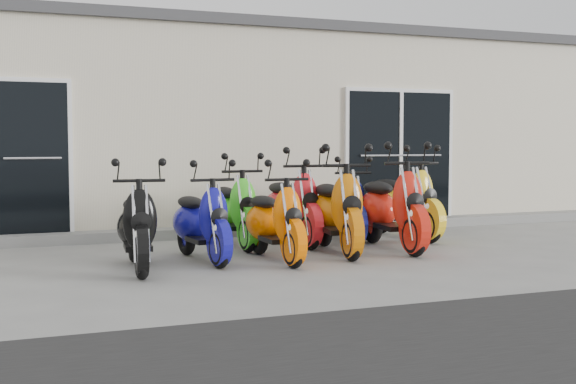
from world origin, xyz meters
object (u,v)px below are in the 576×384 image
at_px(scooter_back_red, 292,195).
at_px(scooter_back_blue, 344,198).
at_px(scooter_front_orange_b, 336,198).
at_px(scooter_front_black, 137,214).
at_px(scooter_front_orange_a, 274,210).
at_px(scooter_back_yellow, 403,191).
at_px(scooter_front_blue, 201,210).
at_px(scooter_front_red, 391,196).
at_px(scooter_back_green, 233,199).

distance_m(scooter_back_red, scooter_back_blue, 0.85).
bearing_deg(scooter_front_orange_b, scooter_front_black, -164.59).
distance_m(scooter_front_orange_a, scooter_front_orange_b, 0.98).
bearing_deg(scooter_front_black, scooter_back_yellow, 22.47).
bearing_deg(scooter_back_blue, scooter_front_orange_a, -132.77).
distance_m(scooter_front_black, scooter_back_blue, 3.49).
height_order(scooter_front_blue, scooter_front_red, scooter_front_red).
relative_size(scooter_front_orange_a, scooter_back_yellow, 0.89).
height_order(scooter_front_orange_a, scooter_back_blue, scooter_front_orange_a).
bearing_deg(scooter_back_blue, scooter_back_green, -172.63).
xyz_separation_m(scooter_front_orange_a, scooter_back_yellow, (2.47, 1.26, 0.08)).
bearing_deg(scooter_front_blue, scooter_back_blue, 17.41).
distance_m(scooter_front_black, scooter_front_orange_b, 2.59).
bearing_deg(scooter_back_yellow, scooter_front_blue, -169.00).
relative_size(scooter_front_blue, scooter_back_green, 0.95).
xyz_separation_m(scooter_front_blue, scooter_back_yellow, (3.30, 0.97, 0.08)).
height_order(scooter_front_black, scooter_front_blue, scooter_front_black).
bearing_deg(scooter_front_blue, scooter_back_green, 49.00).
relative_size(scooter_back_green, scooter_back_red, 0.94).
bearing_deg(scooter_front_blue, scooter_front_orange_a, -25.82).
distance_m(scooter_front_orange_a, scooter_back_blue, 2.07).
xyz_separation_m(scooter_back_green, scooter_back_blue, (1.68, 0.04, -0.03)).
distance_m(scooter_front_orange_b, scooter_back_green, 1.49).
xyz_separation_m(scooter_back_green, scooter_back_yellow, (2.59, -0.07, 0.05)).
bearing_deg(scooter_front_orange_a, scooter_back_green, 93.22).
relative_size(scooter_front_orange_a, scooter_back_red, 0.90).
distance_m(scooter_front_orange_b, scooter_back_blue, 1.26).
distance_m(scooter_back_green, scooter_back_red, 0.84).
bearing_deg(scooter_back_green, scooter_back_red, -5.37).
xyz_separation_m(scooter_front_black, scooter_back_blue, (3.19, 1.41, -0.01)).
bearing_deg(scooter_back_red, scooter_front_orange_b, -78.88).
bearing_deg(scooter_back_yellow, scooter_front_orange_b, -152.78).
bearing_deg(scooter_front_blue, scooter_front_black, -164.79).
xyz_separation_m(scooter_front_black, scooter_front_blue, (0.81, 0.33, -0.02)).
height_order(scooter_front_blue, scooter_front_orange_a, scooter_front_orange_a).
distance_m(scooter_front_black, scooter_front_blue, 0.87).
bearing_deg(scooter_back_yellow, scooter_front_orange_a, -158.48).
bearing_deg(scooter_front_black, scooter_front_orange_a, 6.46).
xyz_separation_m(scooter_front_red, scooter_back_green, (-1.88, 1.01, -0.07)).
bearing_deg(scooter_back_red, scooter_back_blue, 4.55).
distance_m(scooter_front_black, scooter_back_yellow, 4.31).
bearing_deg(scooter_front_red, scooter_back_yellow, 55.95).
xyz_separation_m(scooter_front_blue, scooter_back_green, (0.70, 1.04, 0.03)).
xyz_separation_m(scooter_front_orange_b, scooter_back_red, (-0.23, 1.00, -0.02)).
distance_m(scooter_front_orange_b, scooter_back_red, 1.02).
height_order(scooter_front_orange_b, scooter_back_yellow, scooter_front_orange_b).
distance_m(scooter_front_red, scooter_back_yellow, 1.18).
xyz_separation_m(scooter_front_blue, scooter_front_orange_b, (1.77, -0.01, 0.09)).
bearing_deg(scooter_back_red, scooter_front_black, -152.32).
relative_size(scooter_front_blue, scooter_front_red, 0.86).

